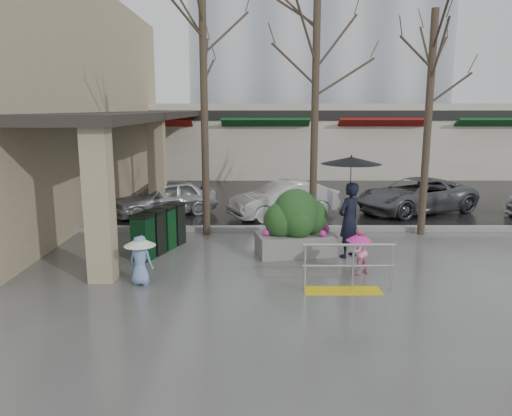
{
  "coord_description": "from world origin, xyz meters",
  "views": [
    {
      "loc": [
        -0.53,
        -11.08,
        3.75
      ],
      "look_at": [
        -0.51,
        1.17,
        1.3
      ],
      "focal_mm": 35.0,
      "sensor_mm": 36.0,
      "label": 1
    }
  ],
  "objects_px": {
    "handrail": "(346,274)",
    "woman": "(350,197)",
    "car_b": "(284,199)",
    "car_a": "(164,198)",
    "car_c": "(416,195)",
    "tree_mideast": "(432,69)",
    "news_boxes": "(160,230)",
    "child_pink": "(359,248)",
    "tree_west": "(203,61)",
    "child_blue": "(140,255)",
    "tree_midwest": "(316,55)",
    "planter": "(296,223)"
  },
  "relations": [
    {
      "from": "woman",
      "to": "news_boxes",
      "type": "relative_size",
      "value": 1.24
    },
    {
      "from": "woman",
      "to": "planter",
      "type": "relative_size",
      "value": 1.23
    },
    {
      "from": "child_pink",
      "to": "car_a",
      "type": "height_order",
      "value": "car_a"
    },
    {
      "from": "car_a",
      "to": "tree_west",
      "type": "bearing_deg",
      "value": 2.99
    },
    {
      "from": "car_a",
      "to": "car_c",
      "type": "relative_size",
      "value": 0.82
    },
    {
      "from": "tree_midwest",
      "to": "car_b",
      "type": "bearing_deg",
      "value": 106.33
    },
    {
      "from": "child_pink",
      "to": "car_b",
      "type": "distance_m",
      "value": 6.27
    },
    {
      "from": "car_c",
      "to": "tree_west",
      "type": "bearing_deg",
      "value": -90.45
    },
    {
      "from": "tree_mideast",
      "to": "news_boxes",
      "type": "bearing_deg",
      "value": -166.45
    },
    {
      "from": "child_pink",
      "to": "car_c",
      "type": "distance_m",
      "value": 7.75
    },
    {
      "from": "handrail",
      "to": "car_b",
      "type": "bearing_deg",
      "value": 96.91
    },
    {
      "from": "car_b",
      "to": "car_c",
      "type": "height_order",
      "value": "same"
    },
    {
      "from": "tree_midwest",
      "to": "news_boxes",
      "type": "height_order",
      "value": "tree_midwest"
    },
    {
      "from": "woman",
      "to": "news_boxes",
      "type": "height_order",
      "value": "woman"
    },
    {
      "from": "handrail",
      "to": "child_pink",
      "type": "xyz_separation_m",
      "value": [
        0.49,
        1.13,
        0.24
      ]
    },
    {
      "from": "woman",
      "to": "handrail",
      "type": "bearing_deg",
      "value": 37.84
    },
    {
      "from": "car_c",
      "to": "child_blue",
      "type": "bearing_deg",
      "value": -71.86
    },
    {
      "from": "tree_west",
      "to": "child_blue",
      "type": "distance_m",
      "value": 6.3
    },
    {
      "from": "tree_midwest",
      "to": "car_c",
      "type": "distance_m",
      "value": 6.99
    },
    {
      "from": "child_pink",
      "to": "news_boxes",
      "type": "distance_m",
      "value": 5.24
    },
    {
      "from": "child_pink",
      "to": "woman",
      "type": "bearing_deg",
      "value": -122.04
    },
    {
      "from": "car_c",
      "to": "tree_mideast",
      "type": "bearing_deg",
      "value": -38.83
    },
    {
      "from": "handrail",
      "to": "planter",
      "type": "distance_m",
      "value": 2.87
    },
    {
      "from": "news_boxes",
      "to": "car_c",
      "type": "xyz_separation_m",
      "value": [
        8.4,
        5.07,
        0.05
      ]
    },
    {
      "from": "car_b",
      "to": "car_c",
      "type": "relative_size",
      "value": 0.84
    },
    {
      "from": "tree_mideast",
      "to": "car_a",
      "type": "distance_m",
      "value": 9.68
    },
    {
      "from": "tree_west",
      "to": "tree_mideast",
      "type": "relative_size",
      "value": 1.05
    },
    {
      "from": "tree_mideast",
      "to": "child_blue",
      "type": "xyz_separation_m",
      "value": [
        -7.5,
        -4.38,
        -4.19
      ]
    },
    {
      "from": "car_a",
      "to": "car_c",
      "type": "xyz_separation_m",
      "value": [
        9.1,
        0.49,
        0.0
      ]
    },
    {
      "from": "planter",
      "to": "handrail",
      "type": "bearing_deg",
      "value": -72.93
    },
    {
      "from": "handrail",
      "to": "woman",
      "type": "distance_m",
      "value": 2.79
    },
    {
      "from": "tree_mideast",
      "to": "child_blue",
      "type": "bearing_deg",
      "value": -149.71
    },
    {
      "from": "tree_mideast",
      "to": "planter",
      "type": "height_order",
      "value": "tree_mideast"
    },
    {
      "from": "car_b",
      "to": "tree_west",
      "type": "bearing_deg",
      "value": -70.68
    },
    {
      "from": "planter",
      "to": "car_c",
      "type": "bearing_deg",
      "value": 47.98
    },
    {
      "from": "news_boxes",
      "to": "car_a",
      "type": "relative_size",
      "value": 0.57
    },
    {
      "from": "tree_west",
      "to": "child_pink",
      "type": "height_order",
      "value": "tree_west"
    },
    {
      "from": "handrail",
      "to": "news_boxes",
      "type": "xyz_separation_m",
      "value": [
        -4.42,
        2.98,
        0.21
      ]
    },
    {
      "from": "tree_west",
      "to": "child_pink",
      "type": "relative_size",
      "value": 6.33
    },
    {
      "from": "child_blue",
      "to": "car_c",
      "type": "xyz_separation_m",
      "value": [
        8.34,
        7.63,
        -0.04
      ]
    },
    {
      "from": "car_b",
      "to": "car_a",
      "type": "bearing_deg",
      "value": -119.47
    },
    {
      "from": "child_pink",
      "to": "car_a",
      "type": "xyz_separation_m",
      "value": [
        -5.6,
        6.43,
        0.02
      ]
    },
    {
      "from": "news_boxes",
      "to": "car_c",
      "type": "distance_m",
      "value": 9.81
    },
    {
      "from": "tree_mideast",
      "to": "car_a",
      "type": "xyz_separation_m",
      "value": [
        -8.26,
        2.76,
        -4.23
      ]
    },
    {
      "from": "woman",
      "to": "child_pink",
      "type": "xyz_separation_m",
      "value": [
        -0.01,
        -1.34,
        -0.96
      ]
    },
    {
      "from": "woman",
      "to": "child_blue",
      "type": "xyz_separation_m",
      "value": [
        -4.86,
        -2.05,
        -0.9
      ]
    },
    {
      "from": "news_boxes",
      "to": "child_blue",
      "type": "bearing_deg",
      "value": -68.25
    },
    {
      "from": "tree_west",
      "to": "woman",
      "type": "xyz_separation_m",
      "value": [
        3.86,
        -2.33,
        -3.51
      ]
    },
    {
      "from": "handrail",
      "to": "news_boxes",
      "type": "bearing_deg",
      "value": 146.05
    },
    {
      "from": "woman",
      "to": "car_b",
      "type": "height_order",
      "value": "woman"
    }
  ]
}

